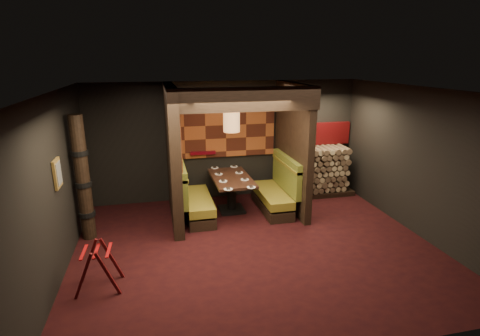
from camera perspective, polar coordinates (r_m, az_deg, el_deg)
name	(u,v)px	position (r m, az deg, el deg)	size (l,w,h in m)	color
floor	(256,247)	(7.08, 2.42, -11.99)	(6.50, 5.50, 0.02)	black
ceiling	(258,90)	(6.25, 2.74, 11.83)	(6.50, 5.50, 0.02)	black
wall_back	(227,141)	(9.12, -2.07, 4.19)	(6.50, 0.02, 2.85)	black
wall_front	(327,249)	(4.13, 13.05, -12.00)	(6.50, 0.02, 2.85)	black
wall_left	(55,187)	(6.50, -26.40, -2.67)	(0.02, 5.50, 2.85)	black
wall_right	(419,162)	(8.01, 25.67, 0.80)	(0.02, 5.50, 2.85)	black
partition_left	(173,155)	(7.89, -10.18, 1.99)	(0.20, 2.20, 2.85)	black
partition_right	(292,148)	(8.48, 7.99, 3.09)	(0.15, 2.10, 2.85)	black
header_beam	(246,99)	(6.94, 0.93, 10.40)	(2.85, 0.18, 0.44)	black
tapa_back_panel	(226,125)	(8.99, -2.19, 6.58)	(2.40, 0.06, 1.55)	#95461F
tapa_side_panel	(177,133)	(7.98, -9.54, 5.31)	(0.04, 1.85, 1.45)	#95461F
lacquer_shelf	(203,153)	(8.98, -5.68, 2.32)	(0.60, 0.12, 0.07)	#56050F
booth_bench_left	(193,199)	(8.23, -7.11, -4.76)	(0.68, 1.60, 1.14)	black
booth_bench_right	(276,193)	(8.61, 5.54, -3.75)	(0.68, 1.60, 1.14)	black
dining_table	(231,187)	(8.41, -1.31, -2.91)	(0.85, 1.54, 0.81)	black
place_settings	(231,176)	(8.33, -1.32, -1.30)	(0.68, 1.76, 0.03)	white
pendant_lamp	(232,121)	(7.99, -1.30, 7.14)	(0.35, 0.35, 1.01)	#AE7847
framed_picture	(57,173)	(6.52, -26.05, -0.75)	(0.05, 0.36, 0.46)	brown
luggage_rack	(98,265)	(6.16, -20.82, -13.71)	(0.70, 0.50, 0.75)	#41080A
totem_column	(83,180)	(7.55, -22.83, -1.63)	(0.31, 0.31, 2.40)	black
firewood_stack	(319,171)	(9.64, 11.92, -0.48)	(1.73, 0.70, 1.22)	black
mosaic_header	(315,134)	(9.72, 11.42, 5.11)	(1.83, 0.10, 0.56)	maroon
bay_front_post	(292,145)	(8.74, 7.94, 3.50)	(0.08, 0.08, 2.85)	black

